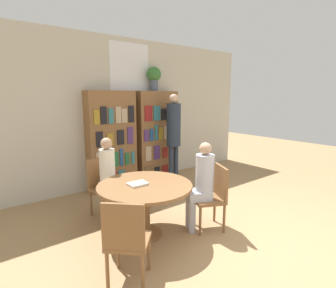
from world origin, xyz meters
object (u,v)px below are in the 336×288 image
object	(u,v)px
flower_vase	(154,76)
librarian_standing	(174,130)
bookshelf_left	(112,141)
bookshelf_right	(157,136)
seated_reader_left	(110,174)
seated_reader_right	(201,182)
chair_far_side	(214,194)
reading_table	(145,193)
chair_left_side	(103,184)
chair_near_camera	(127,238)

from	to	relation	value
flower_vase	librarian_standing	bearing A→B (deg)	-75.28
bookshelf_left	bookshelf_right	distance (m)	1.08
seated_reader_left	librarian_standing	world-z (taller)	librarian_standing
flower_vase	seated_reader_right	distance (m)	2.89
bookshelf_right	flower_vase	distance (m)	1.28
chair_far_side	librarian_standing	bearing A→B (deg)	2.67
seated_reader_right	seated_reader_left	bearing A→B (deg)	63.07
reading_table	flower_vase	bearing A→B (deg)	52.41
bookshelf_right	librarian_standing	bearing A→B (deg)	-80.71
chair_left_side	seated_reader_left	bearing A→B (deg)	90.00
seated_reader_right	bookshelf_right	bearing A→B (deg)	4.68
chair_far_side	seated_reader_right	bearing A→B (deg)	90.00
seated_reader_left	bookshelf_right	bearing A→B (deg)	-155.44
reading_table	chair_left_side	distance (m)	0.96
chair_left_side	seated_reader_right	bearing A→B (deg)	113.90
bookshelf_right	chair_near_camera	world-z (taller)	bookshelf_right
chair_near_camera	flower_vase	bearing A→B (deg)	94.16
bookshelf_left	flower_vase	world-z (taller)	flower_vase
chair_left_side	seated_reader_left	distance (m)	0.26
bookshelf_left	librarian_standing	xyz separation A→B (m)	(1.17, -0.50, 0.18)
reading_table	chair_left_side	world-z (taller)	chair_left_side
chair_near_camera	chair_left_side	size ratio (longest dim) A/B	1.00
chair_far_side	seated_reader_left	size ratio (longest dim) A/B	0.72
bookshelf_left	chair_near_camera	size ratio (longest dim) A/B	2.18
reading_table	librarian_standing	distance (m)	2.26
bookshelf_left	librarian_standing	world-z (taller)	bookshelf_left
chair_far_side	seated_reader_left	bearing A→B (deg)	66.16
bookshelf_left	reading_table	world-z (taller)	bookshelf_left
reading_table	seated_reader_right	bearing A→B (deg)	-25.36
librarian_standing	chair_left_side	bearing A→B (deg)	-164.15
flower_vase	seated_reader_left	distance (m)	2.58
chair_near_camera	librarian_standing	xyz separation A→B (m)	(2.30, 2.15, 0.65)
bookshelf_right	reading_table	bearing A→B (deg)	-128.58
chair_near_camera	chair_far_side	size ratio (longest dim) A/B	1.00
seated_reader_left	reading_table	bearing A→B (deg)	90.00
bookshelf_left	seated_reader_left	xyz separation A→B (m)	(-0.62, -1.20, -0.28)
bookshelf_right	reading_table	world-z (taller)	bookshelf_right
chair_far_side	chair_near_camera	bearing A→B (deg)	126.00
bookshelf_right	seated_reader_left	distance (m)	2.10
chair_near_camera	seated_reader_left	world-z (taller)	seated_reader_left
flower_vase	chair_left_side	xyz separation A→B (m)	(-1.69, -1.02, -1.75)
chair_far_side	seated_reader_right	world-z (taller)	seated_reader_right
seated_reader_right	librarian_standing	bearing A→B (deg)	-2.53
seated_reader_left	seated_reader_right	distance (m)	1.37
flower_vase	reading_table	size ratio (longest dim) A/B	0.41
chair_near_camera	seated_reader_right	xyz separation A→B (m)	(1.35, 0.36, 0.19)
bookshelf_left	chair_near_camera	distance (m)	2.92
reading_table	seated_reader_left	size ratio (longest dim) A/B	1.00
flower_vase	chair_far_side	size ratio (longest dim) A/B	0.56
bookshelf_left	chair_left_side	world-z (taller)	bookshelf_left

